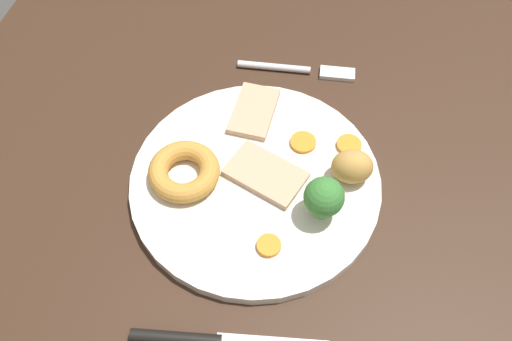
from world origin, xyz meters
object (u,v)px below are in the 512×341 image
Objects in this scene: carrot_coin_side at (349,145)px; knife at (211,341)px; dinner_plate at (256,179)px; carrot_coin_back at (303,142)px; carrot_coin_front at (269,245)px; broccoli_floret at (324,198)px; roast_potato_left at (352,167)px; meat_slice_main at (262,173)px; meat_slice_under at (254,111)px; fork at (300,70)px; yorkshire_pudding at (184,171)px.

carrot_coin_side reaches higher than knife.
dinner_plate is 7.00cm from carrot_coin_back.
carrot_coin_front is 7.31cm from broccoli_floret.
carrot_coin_back is at bearing -120.23° from roast_potato_left.
meat_slice_under is (-8.48, -2.80, 0.00)cm from meat_slice_main.
dinner_plate is 18.03cm from fork.
fork is (-11.75, -7.56, -1.26)cm from carrot_coin_side.
meat_slice_under is at bearing -162.67° from carrot_coin_front.
yorkshire_pudding is at bearing -64.88° from carrot_coin_side.
meat_slice_main is at bearing 18.30° from meat_slice_under.
meat_slice_main is at bearing 79.01° from knife.
dinner_plate is at bearing -78.33° from roast_potato_left.
meat_slice_under is at bearing -166.12° from dinner_plate.
dinner_plate is 9.04cm from broccoli_floret.
carrot_coin_side is (-8.00, 17.06, -0.84)cm from yorkshire_pudding.
carrot_coin_back is 5.22cm from carrot_coin_side.
fork is (-19.75, 9.50, -2.10)cm from yorkshire_pudding.
carrot_coin_side is at bearing 60.03° from knife.
broccoli_floret reaches higher than roast_potato_left.
knife is (36.07, -2.19, 0.06)cm from fork.
yorkshire_pudding is at bearing -120.65° from fork.
carrot_coin_side is (-14.27, 6.41, -0.04)cm from carrot_coin_front.
carrot_coin_side is (-0.75, 5.17, 0.01)cm from carrot_coin_back.
carrot_coin_back is (3.23, 6.46, -0.16)cm from meat_slice_under.
meat_slice_main is 8.93cm from meat_slice_under.
roast_potato_left reaches higher than knife.
meat_slice_main is at bearing 105.12° from dinner_plate.
fork is (-21.00, -5.69, -4.06)cm from broccoli_floret.
roast_potato_left is (-2.08, 10.06, 2.64)cm from dinner_plate.
roast_potato_left is at bearing 54.85° from knife.
carrot_coin_side is at bearing 115.12° from yorkshire_pudding.
dinner_plate is 11.14× the size of carrot_coin_front.
meat_slice_under is 17.55cm from carrot_coin_front.
meat_slice_under is 15.49cm from broccoli_floret.
meat_slice_main is 1.07× the size of yorkshire_pudding.
carrot_coin_side is at bearing -172.06° from roast_potato_left.
meat_slice_under is at bearing -118.32° from roast_potato_left.
carrot_coin_side is at bearing 77.95° from meat_slice_under.
roast_potato_left reaches higher than carrot_coin_side.
meat_slice_under is (-8.65, -2.14, 1.10)cm from dinner_plate.
carrot_coin_front reaches higher than dinner_plate.
broccoli_floret reaches higher than meat_slice_under.
meat_slice_main is at bearing -78.57° from roast_potato_left.
meat_slice_under is at bearing 85.90° from knife.
meat_slice_main reaches higher than dinner_plate.
meat_slice_under is at bearing -102.05° from carrot_coin_side.
meat_slice_under reaches higher than knife.
carrot_coin_front reaches higher than fork.
yorkshire_pudding reaches higher than meat_slice_under.
knife is at bearing -21.85° from carrot_coin_side.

